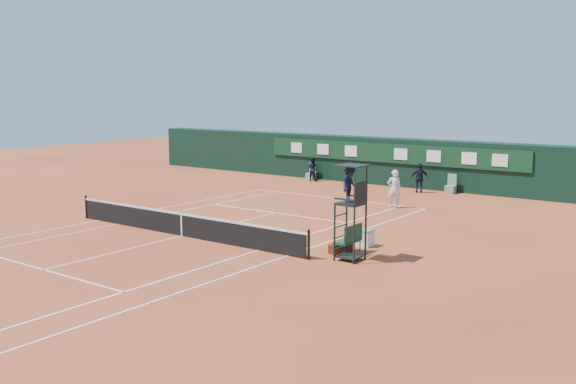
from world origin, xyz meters
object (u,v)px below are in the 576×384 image
object	(u,v)px
cooler	(365,238)
player	(394,189)
tennis_net	(182,224)
umpire_chair	(351,192)
player_bench	(350,238)

from	to	relation	value
cooler	player	size ratio (longest dim) A/B	0.33
tennis_net	umpire_chair	distance (m)	7.89
umpire_chair	cooler	bearing A→B (deg)	105.67
umpire_chair	player_bench	world-z (taller)	umpire_chair
cooler	umpire_chair	bearing A→B (deg)	-74.33
player_bench	player	bearing A→B (deg)	108.05
player_bench	tennis_net	bearing A→B (deg)	-167.11
tennis_net	cooler	size ratio (longest dim) A/B	20.00
umpire_chair	player	world-z (taller)	umpire_chair
player_bench	player	size ratio (longest dim) A/B	0.61
tennis_net	player	bearing A→B (deg)	70.27
tennis_net	player	world-z (taller)	player
tennis_net	cooler	world-z (taller)	tennis_net
player_bench	player	xyz separation A→B (m)	(-3.12, 9.56, 0.39)
umpire_chair	cooler	xyz separation A→B (m)	(-0.61, 2.17, -2.13)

